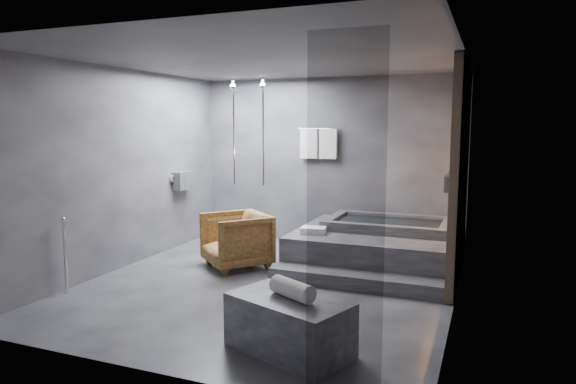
% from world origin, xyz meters
% --- Properties ---
extents(room, '(5.00, 5.04, 2.82)m').
position_xyz_m(room, '(0.40, 0.24, 1.73)').
color(room, '#2A2A2C').
rests_on(room, ground).
extents(tub_deck, '(2.20, 2.00, 0.50)m').
position_xyz_m(tub_deck, '(1.05, 1.45, 0.25)').
color(tub_deck, '#2F2F31').
rests_on(tub_deck, ground).
extents(tub_step, '(2.20, 0.36, 0.18)m').
position_xyz_m(tub_step, '(1.05, 0.27, 0.09)').
color(tub_step, '#2F2F31').
rests_on(tub_step, ground).
extents(concrete_bench, '(1.23, 0.95, 0.49)m').
position_xyz_m(concrete_bench, '(0.95, -1.71, 0.25)').
color(concrete_bench, '#38393B').
rests_on(concrete_bench, ground).
extents(driftwood_chair, '(1.19, 1.19, 0.78)m').
position_xyz_m(driftwood_chair, '(-0.76, 0.58, 0.39)').
color(driftwood_chair, '#492E12').
rests_on(driftwood_chair, ground).
extents(rolled_towel, '(0.48, 0.36, 0.17)m').
position_xyz_m(rolled_towel, '(0.97, -1.70, 0.57)').
color(rolled_towel, white).
rests_on(rolled_towel, concrete_bench).
extents(deck_towel, '(0.38, 0.30, 0.09)m').
position_xyz_m(deck_towel, '(0.29, 0.91, 0.55)').
color(deck_towel, silver).
rests_on(deck_towel, tub_deck).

